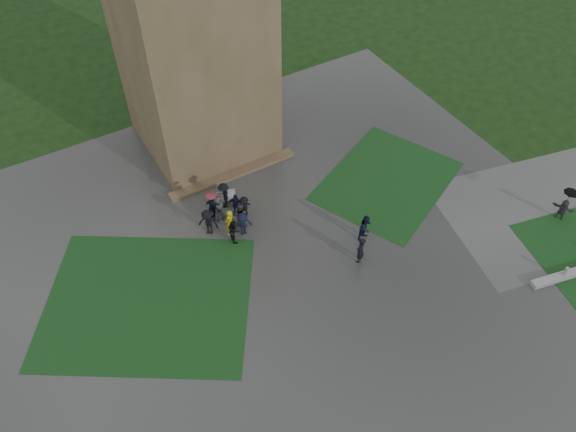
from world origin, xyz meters
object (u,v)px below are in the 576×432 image
pedestrian_near (360,250)px  pedestrian_path (565,204)px  tower (190,21)px  bench (224,198)px  pedestrian_mid (366,227)px

pedestrian_near → pedestrian_path: size_ratio=0.78×
tower → bench: (-1.63, -6.43, -8.52)m
tower → bench: 10.80m
pedestrian_path → pedestrian_mid: bearing=157.4°
pedestrian_mid → tower: bearing=91.6°
pedestrian_near → pedestrian_path: pedestrian_path is taller
pedestrian_mid → pedestrian_path: pedestrian_path is taller
pedestrian_path → pedestrian_near: bearing=164.6°
tower → pedestrian_path: (15.71, -17.98, -7.79)m
pedestrian_near → pedestrian_path: bearing=130.4°
tower → pedestrian_mid: size_ratio=9.74×
bench → pedestrian_path: (17.34, -11.55, 0.73)m
bench → pedestrian_mid: size_ratio=0.87×
pedestrian_mid → pedestrian_path: 12.32m
bench → pedestrian_path: size_ratio=0.67×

